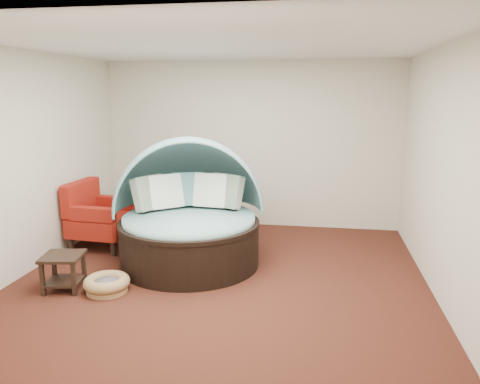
% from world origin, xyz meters
% --- Properties ---
extents(floor, '(5.00, 5.00, 0.00)m').
position_xyz_m(floor, '(0.00, 0.00, 0.00)').
color(floor, '#461C14').
rests_on(floor, ground).
extents(wall_back, '(5.00, 0.00, 5.00)m').
position_xyz_m(wall_back, '(0.00, 2.50, 1.40)').
color(wall_back, beige).
rests_on(wall_back, floor).
extents(wall_front, '(5.00, 0.00, 5.00)m').
position_xyz_m(wall_front, '(0.00, -2.50, 1.40)').
color(wall_front, beige).
rests_on(wall_front, floor).
extents(wall_left, '(0.00, 5.00, 5.00)m').
position_xyz_m(wall_left, '(-2.50, 0.00, 1.40)').
color(wall_left, beige).
rests_on(wall_left, floor).
extents(wall_right, '(0.00, 5.00, 5.00)m').
position_xyz_m(wall_right, '(2.50, 0.00, 1.40)').
color(wall_right, beige).
rests_on(wall_right, floor).
extents(ceiling, '(5.00, 5.00, 0.00)m').
position_xyz_m(ceiling, '(0.00, 0.00, 2.80)').
color(ceiling, white).
rests_on(ceiling, wall_back).
extents(canopy_daybed, '(2.36, 2.32, 1.71)m').
position_xyz_m(canopy_daybed, '(-0.55, 0.50, 0.79)').
color(canopy_daybed, black).
rests_on(canopy_daybed, floor).
extents(pet_basket, '(0.63, 0.63, 0.19)m').
position_xyz_m(pet_basket, '(-1.24, -0.62, 0.10)').
color(pet_basket, olive).
rests_on(pet_basket, floor).
extents(red_armchair, '(0.90, 0.91, 0.99)m').
position_xyz_m(red_armchair, '(-2.06, 0.92, 0.46)').
color(red_armchair, black).
rests_on(red_armchair, floor).
extents(side_table, '(0.51, 0.51, 0.43)m').
position_xyz_m(side_table, '(-1.76, -0.64, 0.28)').
color(side_table, black).
rests_on(side_table, floor).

